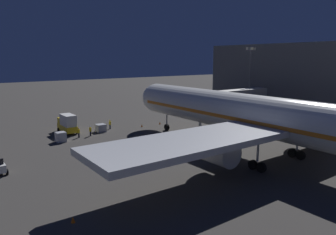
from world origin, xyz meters
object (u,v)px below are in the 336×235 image
Objects in this scene: traffic_cone_nose_starboard at (142,125)px; baggage_container_near_belt at (61,137)px; ground_crew_by_belt_loader at (110,124)px; ground_crew_marshaller_fwd at (79,132)px; airliner_at_gate at (280,121)px; ground_crew_near_nose_gear at (90,131)px; ops_van at (67,123)px; baggage_container_mid_row at (101,128)px; traffic_cone_nose_port at (160,123)px; apron_floodlight_mast at (250,76)px; traffic_cone_wingtip_svc_side at (73,220)px; jet_bridge at (224,97)px.

baggage_container_near_belt is at bearing 6.81° from traffic_cone_nose_starboard.
ground_crew_by_belt_loader is 8.10m from ground_crew_marshaller_fwd.
ground_crew_near_nose_gear is at bearing -64.84° from airliner_at_gate.
ops_van is 4.83m from ground_crew_marshaller_fwd.
baggage_container_near_belt is 0.92× the size of ground_crew_marshaller_fwd.
baggage_container_mid_row is (-5.35, 2.75, -1.06)m from ops_van.
traffic_cone_nose_starboard is at bearing -174.12° from ground_crew_near_nose_gear.
ground_crew_by_belt_loader is at bearing 168.28° from ops_van.
ground_crew_by_belt_loader reaches higher than traffic_cone_nose_port.
baggage_container_near_belt is 11.67m from ground_crew_by_belt_loader.
ground_crew_near_nose_gear is 3.26× the size of traffic_cone_nose_starboard.
ground_crew_near_nose_gear reaches higher than baggage_container_mid_row.
ground_crew_marshaller_fwd reaches higher than traffic_cone_nose_port.
ops_van is 3.24× the size of baggage_container_mid_row.
apron_floodlight_mast reaches higher than ground_crew_by_belt_loader.
ground_crew_near_nose_gear is 30.97m from traffic_cone_wingtip_svc_side.
baggage_container_near_belt is 21.42m from traffic_cone_nose_port.
jet_bridge is at bearing -152.54° from traffic_cone_wingtip_svc_side.
baggage_container_near_belt reaches higher than traffic_cone_nose_port.
baggage_container_mid_row is at bearing -71.08° from airliner_at_gate.
apron_floodlight_mast reaches higher than traffic_cone_nose_port.
ground_crew_near_nose_gear is at bearing 4.25° from traffic_cone_nose_port.
ground_crew_near_nose_gear is 2.08m from ground_crew_marshaller_fwd.
ground_crew_by_belt_loader is 3.26× the size of traffic_cone_wingtip_svc_side.
traffic_cone_wingtip_svc_side is (7.78, 27.11, -0.53)m from baggage_container_near_belt.
jet_bridge is 12.19× the size of baggage_container_mid_row.
traffic_cone_nose_port is at bearing 180.00° from traffic_cone_nose_starboard.
jet_bridge reaches higher than ground_crew_by_belt_loader.
apron_floodlight_mast is at bearing 172.50° from baggage_container_mid_row.
airliner_at_gate reaches higher than jet_bridge.
apron_floodlight_mast is at bearing 177.73° from baggage_container_near_belt.
ground_crew_near_nose_gear reaches higher than ground_crew_marshaller_fwd.
airliner_at_gate is 34.95× the size of ground_crew_by_belt_loader.
apron_floodlight_mast is 9.94× the size of baggage_container_near_belt.
baggage_container_mid_row is at bearing 24.61° from ground_crew_by_belt_loader.
airliner_at_gate is 3.90× the size of apron_floodlight_mast.
ground_crew_near_nose_gear is at bearing -3.83° from apron_floodlight_mast.
ground_crew_by_belt_loader is at bearing -11.37° from traffic_cone_nose_port.
ground_crew_near_nose_gear is 3.26× the size of traffic_cone_nose_port.
jet_bridge is 14.17m from traffic_cone_nose_port.
ground_crew_by_belt_loader is (-5.40, -3.26, -0.00)m from ground_crew_near_nose_gear.
ground_crew_near_nose_gear reaches higher than traffic_cone_nose_starboard.
ops_van is 3.11× the size of ground_crew_by_belt_loader.
ops_van is at bearing -15.05° from traffic_cone_nose_starboard.
airliner_at_gate is 23.70m from jet_bridge.
jet_bridge is at bearing 154.56° from ops_van.
jet_bridge is at bearing 21.15° from apron_floodlight_mast.
airliner_at_gate reaches higher than ground_crew_by_belt_loader.
traffic_cone_nose_port is at bearing -94.18° from airliner_at_gate.
baggage_container_near_belt is 2.94× the size of traffic_cone_nose_port.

